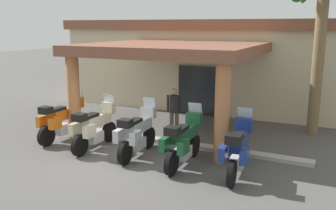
% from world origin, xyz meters
% --- Properties ---
extents(ground_plane, '(80.00, 80.00, 0.00)m').
position_xyz_m(ground_plane, '(0.00, 0.00, 0.00)').
color(ground_plane, '#514F4C').
extents(motel_building, '(14.12, 11.92, 4.02)m').
position_xyz_m(motel_building, '(-0.06, 9.06, 2.06)').
color(motel_building, beige).
rests_on(motel_building, ground_plane).
extents(motorcycle_orange, '(0.70, 2.21, 1.61)m').
position_xyz_m(motorcycle_orange, '(-2.78, 0.86, 0.70)').
color(motorcycle_orange, black).
rests_on(motorcycle_orange, ground_plane).
extents(motorcycle_cream, '(0.71, 2.21, 1.61)m').
position_xyz_m(motorcycle_cream, '(-1.25, 0.60, 0.70)').
color(motorcycle_cream, black).
rests_on(motorcycle_cream, ground_plane).
extents(motorcycle_silver, '(0.73, 2.21, 1.61)m').
position_xyz_m(motorcycle_silver, '(0.27, 0.63, 0.70)').
color(motorcycle_silver, black).
rests_on(motorcycle_silver, ground_plane).
extents(motorcycle_green, '(0.70, 2.21, 1.61)m').
position_xyz_m(motorcycle_green, '(1.80, 0.52, 0.70)').
color(motorcycle_green, black).
rests_on(motorcycle_green, ground_plane).
extents(motorcycle_blue, '(0.74, 2.21, 1.61)m').
position_xyz_m(motorcycle_blue, '(3.32, 0.52, 0.70)').
color(motorcycle_blue, black).
rests_on(motorcycle_blue, ground_plane).
extents(pedestrian, '(0.48, 0.32, 1.69)m').
position_xyz_m(pedestrian, '(0.38, 2.96, 0.97)').
color(pedestrian, brown).
rests_on(pedestrian, ground_plane).
extents(palm_tree_near_portico, '(2.19, 2.31, 5.67)m').
position_xyz_m(palm_tree_near_portico, '(4.74, 5.26, 4.00)').
color(palm_tree_near_portico, brown).
rests_on(palm_tree_near_portico, ground_plane).
extents(curb_strip, '(9.62, 0.36, 0.12)m').
position_xyz_m(curb_strip, '(0.27, 2.07, 0.06)').
color(curb_strip, '#ADA89E').
rests_on(curb_strip, ground_plane).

